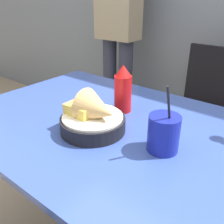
% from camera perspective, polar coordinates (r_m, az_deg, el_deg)
% --- Properties ---
extents(dining_table, '(1.29, 0.80, 0.73)m').
position_cam_1_polar(dining_table, '(0.93, 2.79, -8.59)').
color(dining_table, '#334C9E').
rests_on(dining_table, ground_plane).
extents(chair_far_window, '(0.40, 0.40, 0.87)m').
position_cam_1_polar(chair_far_window, '(1.69, 21.27, 1.09)').
color(chair_far_window, black).
rests_on(chair_far_window, ground_plane).
extents(food_basket, '(0.22, 0.22, 0.15)m').
position_cam_1_polar(food_basket, '(0.84, -4.12, -1.26)').
color(food_basket, black).
rests_on(food_basket, dining_table).
extents(ketchup_bottle, '(0.07, 0.07, 0.19)m').
position_cam_1_polar(ketchup_bottle, '(0.98, 2.50, 5.19)').
color(ketchup_bottle, red).
rests_on(ketchup_bottle, dining_table).
extents(drink_cup, '(0.10, 0.10, 0.22)m').
position_cam_1_polar(drink_cup, '(0.76, 11.68, -5.03)').
color(drink_cup, '#192399').
rests_on(drink_cup, dining_table).
extents(person_standing, '(0.32, 0.19, 1.74)m').
position_cam_1_polar(person_standing, '(1.97, 1.38, 21.13)').
color(person_standing, '#2D3347').
rests_on(person_standing, ground_plane).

